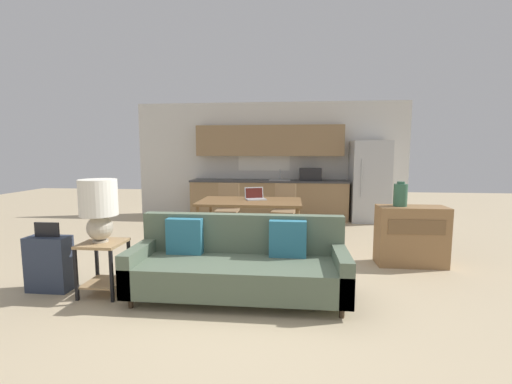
% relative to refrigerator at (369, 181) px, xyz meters
% --- Properties ---
extents(ground_plane, '(20.00, 20.00, 0.00)m').
position_rel_refrigerator_xyz_m(ground_plane, '(-2.24, -4.23, -0.89)').
color(ground_plane, tan).
extents(wall_back, '(6.40, 0.07, 2.70)m').
position_rel_refrigerator_xyz_m(wall_back, '(-2.24, 0.40, 0.46)').
color(wall_back, silver).
rests_on(wall_back, ground_plane).
extents(kitchen_counter, '(3.58, 0.65, 2.15)m').
position_rel_refrigerator_xyz_m(kitchen_counter, '(-2.23, 0.10, -0.05)').
color(kitchen_counter, '#8E704C').
rests_on(kitchen_counter, ground_plane).
extents(refrigerator, '(0.81, 0.73, 1.78)m').
position_rel_refrigerator_xyz_m(refrigerator, '(0.00, 0.00, 0.00)').
color(refrigerator, '#B7BABC').
rests_on(refrigerator, ground_plane).
extents(dining_table, '(1.66, 0.98, 0.75)m').
position_rel_refrigerator_xyz_m(dining_table, '(-2.39, -2.28, -0.19)').
color(dining_table, brown).
rests_on(dining_table, ground_plane).
extents(couch, '(2.27, 0.80, 0.85)m').
position_rel_refrigerator_xyz_m(couch, '(-2.29, -4.25, -0.56)').
color(couch, '#3D2D1E').
rests_on(couch, ground_plane).
extents(side_table, '(0.43, 0.43, 0.58)m').
position_rel_refrigerator_xyz_m(side_table, '(-3.76, -4.36, -0.51)').
color(side_table, tan).
rests_on(side_table, ground_plane).
extents(table_lamp, '(0.39, 0.39, 0.68)m').
position_rel_refrigerator_xyz_m(table_lamp, '(-3.78, -4.35, 0.09)').
color(table_lamp, '#B2A893').
rests_on(table_lamp, side_table).
extents(credenza, '(0.90, 0.39, 0.81)m').
position_rel_refrigerator_xyz_m(credenza, '(-0.10, -3.03, -0.48)').
color(credenza, olive).
rests_on(credenza, ground_plane).
extents(vase, '(0.18, 0.18, 0.33)m').
position_rel_refrigerator_xyz_m(vase, '(-0.26, -3.01, 0.08)').
color(vase, '#336047').
rests_on(vase, credenza).
extents(dining_chair_far_left, '(0.42, 0.42, 0.94)m').
position_rel_refrigerator_xyz_m(dining_chair_far_left, '(-2.92, -1.44, -0.37)').
color(dining_chair_far_left, '#997A56').
rests_on(dining_chair_far_left, ground_plane).
extents(dining_chair_far_right, '(0.48, 0.48, 0.94)m').
position_rel_refrigerator_xyz_m(dining_chair_far_right, '(-1.85, -1.43, -0.37)').
color(dining_chair_far_right, '#997A56').
rests_on(dining_chair_far_right, ground_plane).
extents(laptop, '(0.39, 0.35, 0.20)m').
position_rel_refrigerator_xyz_m(laptop, '(-2.33, -2.13, -0.09)').
color(laptop, '#B7BABC').
rests_on(laptop, dining_table).
extents(suitcase, '(0.47, 0.22, 0.78)m').
position_rel_refrigerator_xyz_m(suitcase, '(-4.41, -4.34, -0.58)').
color(suitcase, '#2D384C').
rests_on(suitcase, ground_plane).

